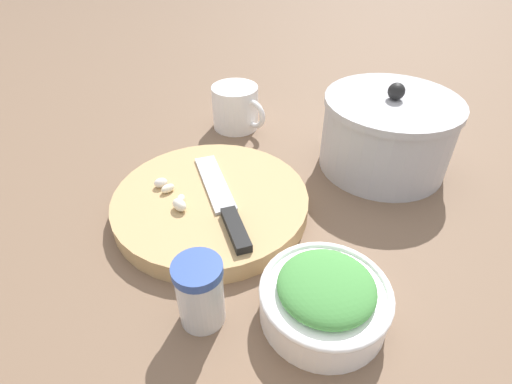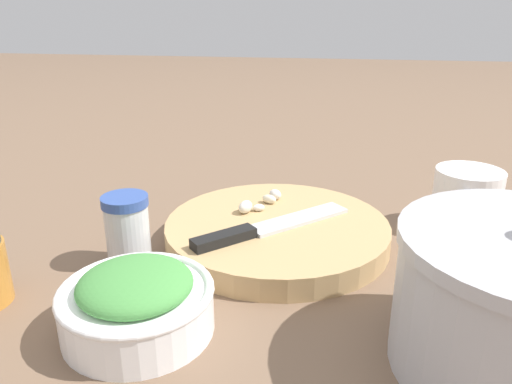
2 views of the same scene
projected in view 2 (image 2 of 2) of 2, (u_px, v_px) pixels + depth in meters
The scene contains 7 objects.
ground_plane at pixel (259, 267), 0.62m from camera, with size 5.00×5.00×0.00m, color brown.
cutting_board at pixel (277, 232), 0.69m from camera, with size 0.31×0.31×0.03m.
chef_knife at pixel (264, 228), 0.65m from camera, with size 0.19×0.18×0.01m.
garlic_cloves at pixel (260, 202), 0.73m from camera, with size 0.06×0.09×0.02m.
herb_bowl at pixel (137, 301), 0.49m from camera, with size 0.15×0.15×0.07m.
spice_jar at pixel (128, 230), 0.62m from camera, with size 0.06×0.06×0.09m.
coffee_mug at pixel (466, 200), 0.72m from camera, with size 0.09×0.13×0.09m.
Camera 2 is at (-0.08, 0.54, 0.31)m, focal length 35.00 mm.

